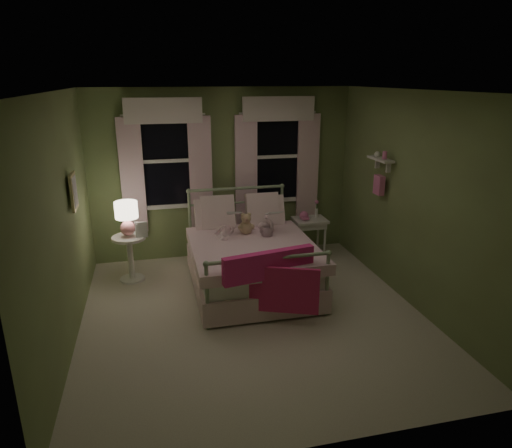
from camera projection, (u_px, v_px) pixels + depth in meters
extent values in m
plane|color=silver|center=(253.00, 315.00, 5.49)|extent=(4.20, 4.20, 0.00)
plane|color=white|center=(253.00, 91.00, 4.69)|extent=(4.20, 4.20, 0.00)
plane|color=#7B975A|center=(223.00, 174.00, 7.03)|extent=(4.00, 0.00, 4.00)
plane|color=#7B975A|center=(320.00, 296.00, 3.14)|extent=(4.00, 0.00, 4.00)
plane|color=#7B975A|center=(62.00, 225.00, 4.65)|extent=(0.00, 4.20, 4.20)
plane|color=#7B975A|center=(414.00, 201.00, 5.52)|extent=(0.00, 4.20, 4.20)
cube|color=white|center=(251.00, 258.00, 6.12)|extent=(1.44, 1.94, 0.26)
cube|color=white|center=(251.00, 274.00, 6.19)|extent=(1.54, 2.02, 0.30)
cube|color=white|center=(253.00, 249.00, 5.93)|extent=(1.58, 1.75, 0.14)
cylinder|color=#9EB793|center=(200.00, 271.00, 6.01)|extent=(0.04, 1.90, 0.04)
cylinder|color=#9EB793|center=(299.00, 262.00, 6.31)|extent=(0.04, 1.90, 0.04)
cylinder|color=#9EB793|center=(190.00, 228.00, 6.82)|extent=(0.04, 0.04, 1.15)
cylinder|color=#9EB793|center=(281.00, 222.00, 7.12)|extent=(0.04, 0.04, 1.15)
sphere|color=#9EB793|center=(189.00, 191.00, 6.64)|extent=(0.07, 0.07, 0.07)
sphere|color=#9EB793|center=(282.00, 186.00, 6.95)|extent=(0.07, 0.07, 0.07)
cylinder|color=#9EB793|center=(236.00, 188.00, 6.79)|extent=(1.42, 0.04, 0.04)
cylinder|color=#9EB793|center=(237.00, 203.00, 6.86)|extent=(1.38, 0.03, 0.03)
cylinder|color=#9EB793|center=(207.00, 297.00, 5.07)|extent=(0.04, 0.04, 0.80)
cylinder|color=#9EB793|center=(327.00, 285.00, 5.38)|extent=(0.04, 0.04, 0.80)
sphere|color=#9EB793|center=(206.00, 264.00, 4.95)|extent=(0.07, 0.07, 0.07)
sphere|color=#9EB793|center=(329.00, 253.00, 5.26)|extent=(0.07, 0.07, 0.07)
cylinder|color=#9EB793|center=(269.00, 258.00, 5.10)|extent=(1.42, 0.04, 0.04)
cube|color=white|center=(214.00, 218.00, 6.57)|extent=(0.55, 0.32, 0.57)
cube|color=white|center=(265.00, 214.00, 6.73)|extent=(0.55, 0.32, 0.57)
cube|color=white|center=(218.00, 212.00, 6.56)|extent=(0.48, 0.30, 0.51)
cube|color=white|center=(262.00, 209.00, 6.70)|extent=(0.48, 0.30, 0.51)
cube|color=#E52C80|center=(269.00, 265.00, 5.13)|extent=(1.10, 0.31, 0.32)
cube|color=#CF2863|center=(270.00, 289.00, 5.15)|extent=(1.04, 0.44, 0.55)
imported|color=#F7D1DD|center=(224.00, 211.00, 6.31)|extent=(0.33, 0.25, 0.81)
imported|color=#F7D1DD|center=(263.00, 209.00, 6.43)|extent=(0.42, 0.35, 0.79)
imported|color=beige|center=(227.00, 216.00, 6.08)|extent=(0.22, 0.15, 0.26)
imported|color=beige|center=(267.00, 217.00, 6.21)|extent=(0.20, 0.12, 0.26)
sphere|color=tan|center=(246.00, 228.00, 6.30)|extent=(0.19, 0.19, 0.19)
sphere|color=tan|center=(246.00, 218.00, 6.23)|extent=(0.14, 0.14, 0.14)
sphere|color=tan|center=(243.00, 215.00, 6.21)|extent=(0.05, 0.05, 0.05)
sphere|color=tan|center=(249.00, 214.00, 6.23)|extent=(0.05, 0.05, 0.05)
sphere|color=tan|center=(241.00, 227.00, 6.25)|extent=(0.07, 0.07, 0.07)
sphere|color=tan|center=(252.00, 227.00, 6.28)|extent=(0.07, 0.07, 0.07)
sphere|color=#8C6B51|center=(247.00, 220.00, 6.19)|extent=(0.05, 0.05, 0.05)
cylinder|color=white|center=(129.00, 238.00, 6.26)|extent=(0.46, 0.46, 0.04)
cylinder|color=white|center=(131.00, 259.00, 6.36)|extent=(0.08, 0.08, 0.60)
cylinder|color=white|center=(132.00, 279.00, 6.45)|extent=(0.34, 0.34, 0.03)
sphere|color=pink|center=(128.00, 228.00, 6.22)|extent=(0.21, 0.21, 0.21)
cylinder|color=pink|center=(127.00, 220.00, 6.18)|extent=(0.03, 0.03, 0.12)
cylinder|color=#FFEAC6|center=(126.00, 210.00, 6.14)|extent=(0.31, 0.31, 0.23)
imported|color=beige|center=(136.00, 237.00, 6.20)|extent=(0.19, 0.24, 0.02)
cube|color=white|center=(310.00, 220.00, 7.03)|extent=(0.50, 0.40, 0.04)
cube|color=white|center=(310.00, 224.00, 7.05)|extent=(0.44, 0.34, 0.08)
cylinder|color=white|center=(300.00, 244.00, 6.95)|extent=(0.04, 0.04, 0.60)
cylinder|color=white|center=(325.00, 242.00, 7.03)|extent=(0.04, 0.04, 0.60)
cylinder|color=white|center=(294.00, 237.00, 7.22)|extent=(0.04, 0.04, 0.60)
cylinder|color=white|center=(318.00, 236.00, 7.31)|extent=(0.04, 0.04, 0.60)
sphere|color=pink|center=(304.00, 216.00, 6.98)|extent=(0.14, 0.14, 0.14)
cube|color=pink|center=(306.00, 219.00, 6.91)|extent=(0.10, 0.04, 0.04)
cylinder|color=white|center=(316.00, 213.00, 7.07)|extent=(0.05, 0.05, 0.14)
cylinder|color=#4C7F3F|center=(317.00, 206.00, 7.04)|extent=(0.01, 0.01, 0.12)
sphere|color=pink|center=(317.00, 202.00, 7.02)|extent=(0.06, 0.06, 0.06)
cube|color=black|center=(166.00, 161.00, 6.76)|extent=(0.76, 0.02, 1.35)
cube|color=white|center=(163.00, 112.00, 6.52)|extent=(0.84, 0.05, 0.06)
cube|color=white|center=(169.00, 207.00, 6.95)|extent=(0.84, 0.05, 0.06)
cube|color=white|center=(138.00, 162.00, 6.65)|extent=(0.06, 0.05, 1.40)
cube|color=white|center=(193.00, 160.00, 6.83)|extent=(0.06, 0.05, 1.40)
cube|color=white|center=(166.00, 161.00, 6.74)|extent=(0.76, 0.04, 0.05)
cube|color=silver|center=(132.00, 176.00, 6.65)|extent=(0.34, 0.06, 1.70)
cube|color=silver|center=(201.00, 173.00, 6.87)|extent=(0.34, 0.06, 1.70)
cube|color=white|center=(163.00, 111.00, 6.45)|extent=(1.10, 0.08, 0.36)
cylinder|color=white|center=(163.00, 115.00, 6.51)|extent=(1.20, 0.03, 0.03)
cube|color=black|center=(276.00, 156.00, 7.12)|extent=(0.76, 0.02, 1.35)
cube|color=white|center=(277.00, 111.00, 6.89)|extent=(0.84, 0.05, 0.06)
cube|color=white|center=(276.00, 200.00, 7.32)|extent=(0.84, 0.05, 0.06)
cube|color=white|center=(252.00, 158.00, 7.02)|extent=(0.06, 0.05, 1.40)
cube|color=white|center=(301.00, 156.00, 7.19)|extent=(0.06, 0.05, 1.40)
cube|color=white|center=(277.00, 157.00, 7.11)|extent=(0.76, 0.04, 0.05)
cube|color=white|center=(246.00, 171.00, 7.02)|extent=(0.34, 0.06, 1.70)
cube|color=white|center=(308.00, 168.00, 7.23)|extent=(0.34, 0.06, 1.70)
cube|color=white|center=(279.00, 109.00, 6.82)|extent=(1.10, 0.08, 0.36)
cylinder|color=white|center=(278.00, 113.00, 6.88)|extent=(1.20, 0.03, 0.03)
cube|color=white|center=(381.00, 159.00, 6.02)|extent=(0.15, 0.50, 0.03)
cube|color=white|center=(388.00, 167.00, 5.91)|extent=(0.06, 0.03, 0.14)
cube|color=white|center=(377.00, 163.00, 6.19)|extent=(0.06, 0.03, 0.14)
cylinder|color=pink|center=(385.00, 155.00, 5.91)|extent=(0.06, 0.06, 0.10)
sphere|color=white|center=(377.00, 154.00, 6.10)|extent=(0.08, 0.08, 0.08)
cube|color=pink|center=(379.00, 185.00, 6.13)|extent=(0.08, 0.18, 0.26)
cube|color=beige|center=(73.00, 192.00, 5.16)|extent=(0.03, 0.32, 0.42)
cube|color=silver|center=(75.00, 191.00, 5.16)|extent=(0.01, 0.25, 0.34)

